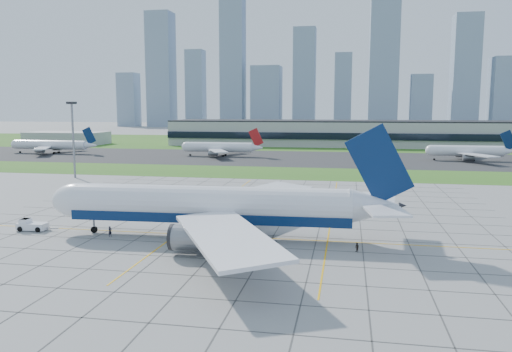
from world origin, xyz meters
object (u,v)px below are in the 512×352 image
Objects in this scene: crew_near at (110,231)px; distant_jet_2 at (468,151)px; airliner at (213,206)px; crew_far at (357,247)px; light_mast at (73,130)px; distant_jet_1 at (220,147)px; distant_jet_0 at (51,145)px; pushback_tug at (31,225)px.

crew_near is 0.05× the size of distant_jet_2.
crew_far is at bearing -13.38° from airliner.
distant_jet_2 is (144.16, 81.86, -11.70)m from light_mast.
distant_jet_1 is at bearing 101.71° from airliner.
distant_jet_0 is (-128.04, 149.46, -1.24)m from airliner.
distant_jet_1 is at bearing 0.41° from distant_jet_0.
crew_near is (17.26, -1.69, -0.03)m from pushback_tug.
crew_far is 0.04× the size of distant_jet_1.
distant_jet_2 is (205.01, 0.39, -0.00)m from distant_jet_0.
pushback_tug reaches higher than crew_far.
airliner is at bearing -136.48° from crew_far.
airliner is 8.27× the size of pushback_tug.
distant_jet_2 reaches higher than crew_far.
crew_far is 218.08m from distant_jet_0.
light_mast is 88.10m from distant_jet_1.
airliner is 196.81m from distant_jet_0.
light_mast is 87.38m from crew_near.
distant_jet_2 is at bearing 60.49° from airliner.
crew_near is 44.57m from crew_far.
airliner is 36.30m from pushback_tug.
crew_far is (44.52, -1.96, -0.18)m from crew_near.
crew_far is at bearing -58.42° from crew_near.
crew_far is at bearing -38.14° from light_mast.
crew_near reaches higher than crew_far.
light_mast is at bearing -109.88° from distant_jet_1.
airliner is 42.22× the size of crew_far.
pushback_tug is at bearing -65.77° from light_mast.
pushback_tug is at bearing -126.75° from distant_jet_2.
light_mast is 96.17m from airliner.
light_mast is 77.59m from pushback_tug.
distant_jet_0 is (-153.86, 154.51, 3.69)m from crew_far.
light_mast is 0.38× the size of airliner.
crew_far is at bearing -45.12° from distant_jet_0.
airliner reaches higher than distant_jet_1.
pushback_tug is 0.19× the size of distant_jet_1.
airliner is 1.47× the size of distant_jet_0.
crew_near is at bearing -54.37° from distant_jet_0.
distant_jet_2 is at bearing 126.31° from crew_far.
pushback_tug is at bearing -58.60° from distant_jet_0.
light_mast reaches higher than crew_far.
pushback_tug is 0.19× the size of distant_jet_2.
distant_jet_0 is 1.08× the size of distant_jet_2.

